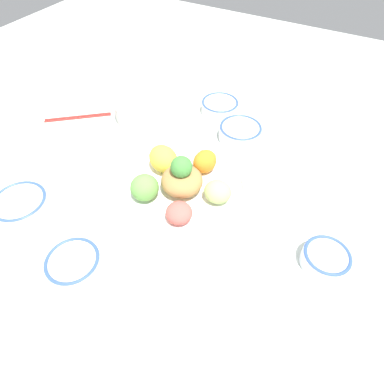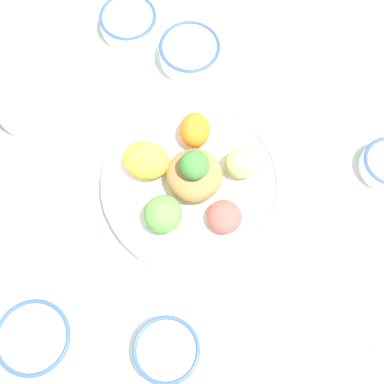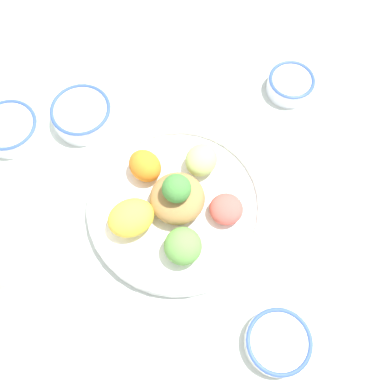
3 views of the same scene
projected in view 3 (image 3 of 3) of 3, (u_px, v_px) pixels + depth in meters
name	position (u px, v px, depth m)	size (l,w,h in m)	color
ground_plane	(184.00, 231.00, 0.81)	(2.40, 2.40, 0.00)	silver
salad_platter	(176.00, 204.00, 0.80)	(0.33, 0.33, 0.12)	white
rice_bowl_blue	(291.00, 84.00, 0.91)	(0.09, 0.09, 0.04)	white
sauce_bowl_dark	(10.00, 128.00, 0.87)	(0.11, 0.11, 0.04)	white
rice_bowl_plain	(82.00, 114.00, 0.88)	(0.12, 0.12, 0.04)	white
sauce_bowl_far	(278.00, 342.00, 0.72)	(0.11, 0.11, 0.03)	white
serving_spoon_main	(165.00, 85.00, 0.93)	(0.05, 0.12, 0.01)	white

